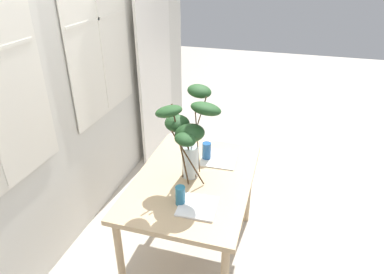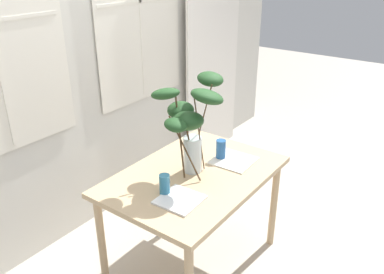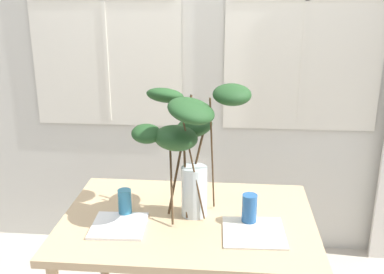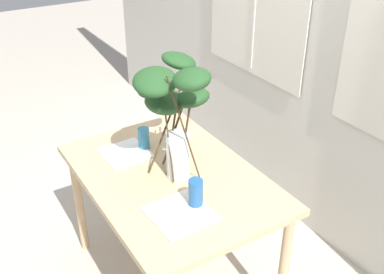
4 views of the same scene
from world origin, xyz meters
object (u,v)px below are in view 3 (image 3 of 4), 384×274
Objects in this scene: vase_with_branches at (188,136)px; drinking_glass_blue_left at (125,203)px; drinking_glass_blue_right at (249,209)px; dining_table at (188,233)px; plate_square_right at (254,232)px; plate_square_left at (119,226)px.

vase_with_branches reaches higher than drinking_glass_blue_left.
dining_table is at bearing 175.27° from drinking_glass_blue_right.
vase_with_branches reaches higher than dining_table.
plate_square_right reaches higher than dining_table.
dining_table is 0.48m from vase_with_branches.
vase_with_branches reaches higher than drinking_glass_blue_right.
drinking_glass_blue_left is 0.13m from plate_square_left.
drinking_glass_blue_left is at bearing -179.15° from dining_table.
drinking_glass_blue_right is (0.59, -0.02, 0.01)m from drinking_glass_blue_left.
plate_square_left is at bearing -92.09° from drinking_glass_blue_left.
plate_square_right is (0.31, -0.15, -0.39)m from vase_with_branches.
drinking_glass_blue_left is at bearing 178.12° from drinking_glass_blue_right.
drinking_glass_blue_left is at bearing 87.91° from plate_square_left.
vase_with_branches is (-0.00, 0.03, 0.48)m from dining_table.
dining_table is at bearing 20.87° from plate_square_left.
plate_square_right is (0.31, -0.12, 0.09)m from dining_table.
drinking_glass_blue_right is 0.60m from plate_square_left.
drinking_glass_blue_left is 0.93× the size of drinking_glass_blue_right.
drinking_glass_blue_right is at bearing 8.90° from plate_square_left.
drinking_glass_blue_right is at bearing -1.88° from drinking_glass_blue_left.
plate_square_left reaches higher than plate_square_right.
drinking_glass_blue_right is (0.29, -0.02, 0.15)m from dining_table.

